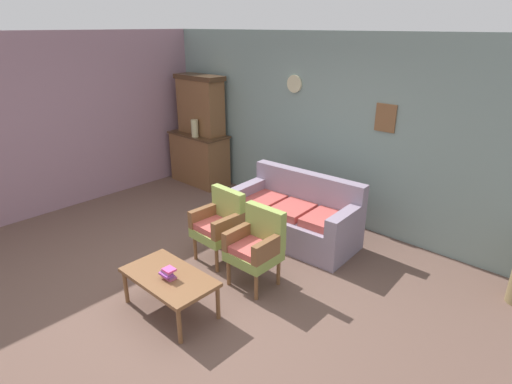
{
  "coord_description": "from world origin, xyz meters",
  "views": [
    {
      "loc": [
        3.33,
        -2.51,
        2.77
      ],
      "look_at": [
        0.06,
        1.02,
        0.85
      ],
      "focal_mm": 29.42,
      "sensor_mm": 36.0,
      "label": 1
    }
  ],
  "objects_px": {
    "coffee_table": "(169,279)",
    "armchair_by_doorway": "(220,223)",
    "vase_on_cabinet": "(195,128)",
    "book_stack_on_table": "(168,274)",
    "side_cabinet": "(200,158)",
    "armchair_near_couch_end": "(256,244)",
    "floral_couch": "(296,217)"
  },
  "relations": [
    {
      "from": "coffee_table",
      "to": "armchair_by_doorway",
      "type": "bearing_deg",
      "value": 110.33
    },
    {
      "from": "side_cabinet",
      "to": "book_stack_on_table",
      "type": "xyz_separation_m",
      "value": [
        2.77,
        -2.74,
        0.01
      ]
    },
    {
      "from": "armchair_near_couch_end",
      "to": "book_stack_on_table",
      "type": "height_order",
      "value": "armchair_near_couch_end"
    },
    {
      "from": "vase_on_cabinet",
      "to": "floral_couch",
      "type": "height_order",
      "value": "vase_on_cabinet"
    },
    {
      "from": "floral_couch",
      "to": "book_stack_on_table",
      "type": "bearing_deg",
      "value": -88.4
    },
    {
      "from": "vase_on_cabinet",
      "to": "side_cabinet",
      "type": "bearing_deg",
      "value": 125.24
    },
    {
      "from": "side_cabinet",
      "to": "floral_couch",
      "type": "distance_m",
      "value": 2.78
    },
    {
      "from": "armchair_by_doorway",
      "to": "coffee_table",
      "type": "distance_m",
      "value": 1.14
    },
    {
      "from": "book_stack_on_table",
      "to": "vase_on_cabinet",
      "type": "bearing_deg",
      "value": 135.93
    },
    {
      "from": "armchair_near_couch_end",
      "to": "book_stack_on_table",
      "type": "distance_m",
      "value": 1.04
    },
    {
      "from": "vase_on_cabinet",
      "to": "book_stack_on_table",
      "type": "height_order",
      "value": "vase_on_cabinet"
    },
    {
      "from": "armchair_by_doorway",
      "to": "coffee_table",
      "type": "relative_size",
      "value": 0.9
    },
    {
      "from": "armchair_by_doorway",
      "to": "armchair_near_couch_end",
      "type": "relative_size",
      "value": 1.0
    },
    {
      "from": "vase_on_cabinet",
      "to": "book_stack_on_table",
      "type": "relative_size",
      "value": 2.03
    },
    {
      "from": "floral_couch",
      "to": "armchair_near_couch_end",
      "type": "height_order",
      "value": "same"
    },
    {
      "from": "side_cabinet",
      "to": "vase_on_cabinet",
      "type": "distance_m",
      "value": 0.65
    },
    {
      "from": "vase_on_cabinet",
      "to": "armchair_by_doorway",
      "type": "bearing_deg",
      "value": -33.54
    },
    {
      "from": "vase_on_cabinet",
      "to": "armchair_near_couch_end",
      "type": "height_order",
      "value": "vase_on_cabinet"
    },
    {
      "from": "vase_on_cabinet",
      "to": "book_stack_on_table",
      "type": "bearing_deg",
      "value": -44.07
    },
    {
      "from": "armchair_near_couch_end",
      "to": "coffee_table",
      "type": "xyz_separation_m",
      "value": [
        -0.31,
        -0.97,
        -0.12
      ]
    },
    {
      "from": "side_cabinet",
      "to": "armchair_near_couch_end",
      "type": "xyz_separation_m",
      "value": [
        3.04,
        -1.74,
        0.03
      ]
    },
    {
      "from": "floral_couch",
      "to": "armchair_near_couch_end",
      "type": "distance_m",
      "value": 1.21
    },
    {
      "from": "side_cabinet",
      "to": "armchair_by_doorway",
      "type": "relative_size",
      "value": 1.28
    },
    {
      "from": "armchair_by_doorway",
      "to": "book_stack_on_table",
      "type": "bearing_deg",
      "value": -68.37
    },
    {
      "from": "coffee_table",
      "to": "book_stack_on_table",
      "type": "distance_m",
      "value": 0.11
    },
    {
      "from": "floral_couch",
      "to": "coffee_table",
      "type": "distance_m",
      "value": 2.12
    },
    {
      "from": "vase_on_cabinet",
      "to": "armchair_near_couch_end",
      "type": "relative_size",
      "value": 0.34
    },
    {
      "from": "coffee_table",
      "to": "book_stack_on_table",
      "type": "bearing_deg",
      "value": -39.77
    },
    {
      "from": "side_cabinet",
      "to": "armchair_near_couch_end",
      "type": "bearing_deg",
      "value": -29.73
    },
    {
      "from": "armchair_near_couch_end",
      "to": "book_stack_on_table",
      "type": "bearing_deg",
      "value": -105.0
    },
    {
      "from": "floral_couch",
      "to": "armchair_near_couch_end",
      "type": "bearing_deg",
      "value": -74.06
    },
    {
      "from": "vase_on_cabinet",
      "to": "armchair_near_couch_end",
      "type": "bearing_deg",
      "value": -28.12
    }
  ]
}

